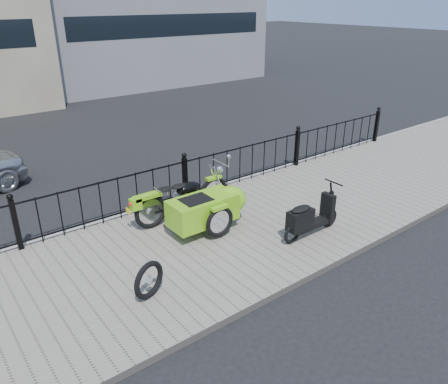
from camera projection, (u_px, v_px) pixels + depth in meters
ground at (221, 225)px, 8.85m from camera, size 120.00×120.00×0.00m
sidewalk at (236, 232)px, 8.46m from camera, size 30.00×3.80×0.12m
curb at (183, 199)px, 9.87m from camera, size 30.00×0.10×0.12m
iron_fence at (185, 179)px, 9.55m from camera, size 14.11×0.11×1.08m
motorcycle_sidecar at (206, 204)px, 8.37m from camera, size 2.28×1.48×0.98m
scooter at (309, 218)px, 8.06m from camera, size 1.41×0.41×0.96m
spare_tire at (149, 280)px, 6.43m from camera, size 0.59×0.28×0.60m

